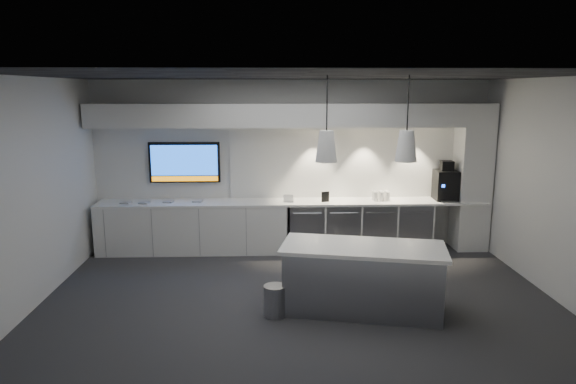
{
  "coord_description": "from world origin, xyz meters",
  "views": [
    {
      "loc": [
        -0.4,
        -6.64,
        2.83
      ],
      "look_at": [
        -0.11,
        1.1,
        1.28
      ],
      "focal_mm": 32.0,
      "sensor_mm": 36.0,
      "label": 1
    }
  ],
  "objects_px": {
    "coffee_machine": "(446,184)",
    "bin": "(275,301)",
    "wall_tv": "(185,162)",
    "island": "(362,278)"
  },
  "relations": [
    {
      "from": "wall_tv",
      "to": "island",
      "type": "height_order",
      "value": "wall_tv"
    },
    {
      "from": "wall_tv",
      "to": "coffee_machine",
      "type": "height_order",
      "value": "wall_tv"
    },
    {
      "from": "island",
      "to": "bin",
      "type": "relative_size",
      "value": 5.5
    },
    {
      "from": "island",
      "to": "bin",
      "type": "bearing_deg",
      "value": -161.86
    },
    {
      "from": "bin",
      "to": "coffee_machine",
      "type": "xyz_separation_m",
      "value": [
        3.07,
        2.73,
        0.99
      ]
    },
    {
      "from": "coffee_machine",
      "to": "bin",
      "type": "bearing_deg",
      "value": -135.58
    },
    {
      "from": "wall_tv",
      "to": "coffee_machine",
      "type": "relative_size",
      "value": 1.79
    },
    {
      "from": "wall_tv",
      "to": "coffee_machine",
      "type": "distance_m",
      "value": 4.65
    },
    {
      "from": "island",
      "to": "bin",
      "type": "height_order",
      "value": "island"
    },
    {
      "from": "wall_tv",
      "to": "coffee_machine",
      "type": "xyz_separation_m",
      "value": [
        4.63,
        -0.25,
        -0.37
      ]
    }
  ]
}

